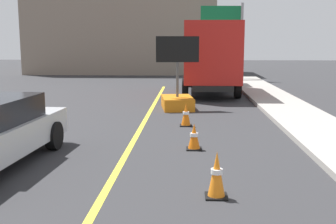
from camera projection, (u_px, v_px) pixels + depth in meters
name	position (u px, v px, depth m)	size (l,w,h in m)	color
lane_center_stripe	(90.00, 218.00, 5.96)	(0.14, 36.00, 0.01)	yellow
arrow_board_trailer	(177.00, 96.00, 15.77)	(1.60, 1.93, 2.70)	orange
box_truck	(210.00, 56.00, 20.67)	(2.65, 7.87, 3.37)	black
highway_guide_sign	(230.00, 28.00, 27.24)	(2.78, 0.35, 5.00)	gray
far_building_block	(123.00, 28.00, 34.29)	(14.81, 6.37, 7.32)	gray
traffic_cone_mid_lane	(217.00, 175.00, 6.74)	(0.36, 0.36, 0.77)	black
traffic_cone_far_lane	(194.00, 137.00, 9.78)	(0.36, 0.36, 0.62)	black
traffic_cone_curbside	(186.00, 115.00, 12.52)	(0.36, 0.36, 0.69)	black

